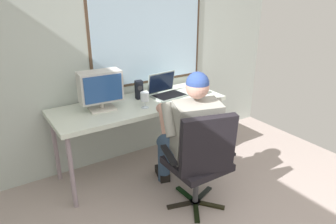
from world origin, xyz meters
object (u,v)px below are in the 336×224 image
desk (140,108)px  crt_monitor (100,87)px  office_chair (202,158)px  wine_glass (145,97)px  coffee_mug (202,90)px  desk_speaker (139,90)px  laptop (166,90)px  person_seated (190,134)px

desk → crt_monitor: 0.48m
office_chair → crt_monitor: size_ratio=2.33×
office_chair → wine_glass: bearing=98.4°
crt_monitor → coffee_mug: crt_monitor is taller
office_chair → desk_speaker: bearing=91.7°
desk → coffee_mug: size_ratio=17.40×
crt_monitor → wine_glass: size_ratio=2.57×
wine_glass → desk_speaker: (0.08, 0.27, -0.01)m
desk_speaker → office_chair: bearing=-88.3°
laptop → wine_glass: bearing=-150.4°
wine_glass → crt_monitor: bearing=152.8°
crt_monitor → office_chair: bearing=-63.1°
person_seated → crt_monitor: bearing=127.4°
person_seated → desk_speaker: person_seated is taller
wine_glass → desk_speaker: 0.28m
desk_speaker → laptop: bearing=-10.8°
wine_glass → person_seated: bearing=-71.7°
desk → desk_speaker: bearing=62.9°
office_chair → desk_speaker: desk_speaker is taller
crt_monitor → coffee_mug: bearing=-8.9°
coffee_mug → person_seated: bearing=-135.7°
desk → desk_speaker: (0.06, 0.11, 0.15)m
desk → crt_monitor: size_ratio=4.33×
desk → laptop: size_ratio=4.71×
office_chair → person_seated: 0.27m
office_chair → laptop: 1.04m
laptop → coffee_mug: bearing=-29.5°
crt_monitor → desk: bearing=-4.9°
desk → wine_glass: wine_glass is taller
office_chair → person_seated: (0.06, 0.24, 0.11)m
desk → laptop: (0.35, 0.06, 0.12)m
crt_monitor → laptop: crt_monitor is taller
wine_glass → laptop: bearing=29.6°
laptop → desk: bearing=-170.6°
office_chair → wine_glass: size_ratio=5.99×
person_seated → crt_monitor: 0.94m
person_seated → laptop: 0.77m
person_seated → laptop: size_ratio=3.29×
desk → office_chair: (0.09, -0.90, -0.17)m
coffee_mug → desk: bearing=168.9°
person_seated → wine_glass: 0.58m
office_chair → person_seated: person_seated is taller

